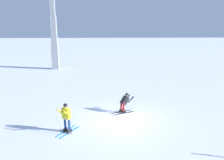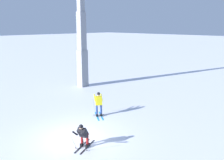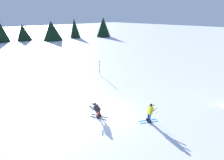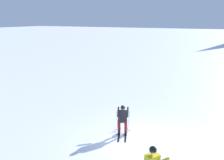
% 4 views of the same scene
% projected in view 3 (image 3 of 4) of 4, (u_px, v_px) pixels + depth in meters
% --- Properties ---
extents(ground_plane, '(260.00, 260.00, 0.00)m').
position_uv_depth(ground_plane, '(110.00, 112.00, 13.91)').
color(ground_plane, white).
extents(skier_carving_main, '(1.13, 1.65, 1.47)m').
position_uv_depth(skier_carving_main, '(97.00, 109.00, 13.04)').
color(skier_carving_main, black).
rests_on(skier_carving_main, ground_plane).
extents(trail_marker_pole, '(0.07, 0.28, 2.22)m').
position_uv_depth(trail_marker_pole, '(100.00, 67.00, 22.00)').
color(trail_marker_pole, orange).
rests_on(trail_marker_pole, ground_plane).
extents(skier_distant_uphill, '(1.55, 1.18, 1.69)m').
position_uv_depth(skier_distant_uphill, '(150.00, 111.00, 12.39)').
color(skier_distant_uphill, '#198CCC').
rests_on(skier_distant_uphill, ground_plane).
extents(tree_line_ridge, '(37.55, 18.30, 8.94)m').
position_uv_depth(tree_line_ridge, '(54.00, 29.00, 53.66)').
color(tree_line_ridge, black).
rests_on(tree_line_ridge, ground_plane).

